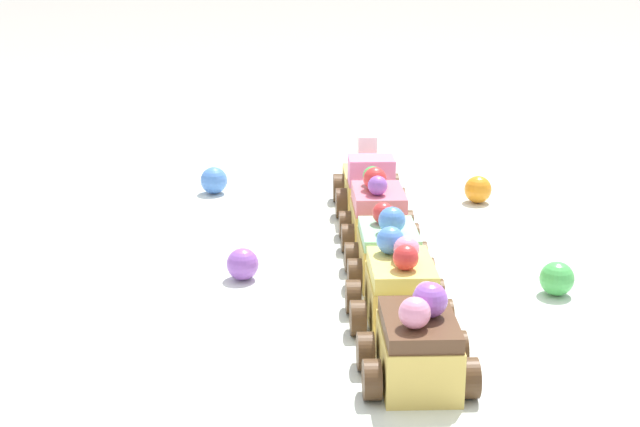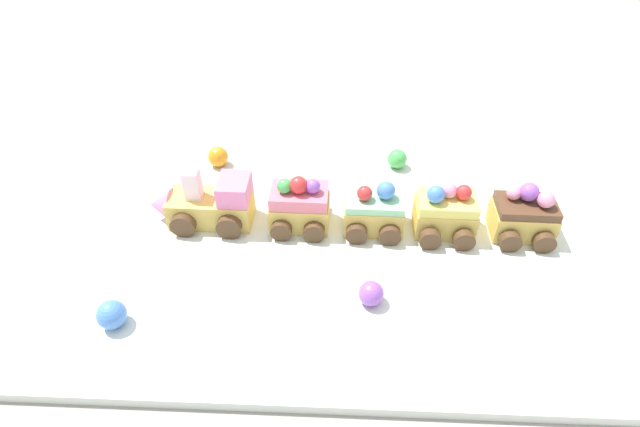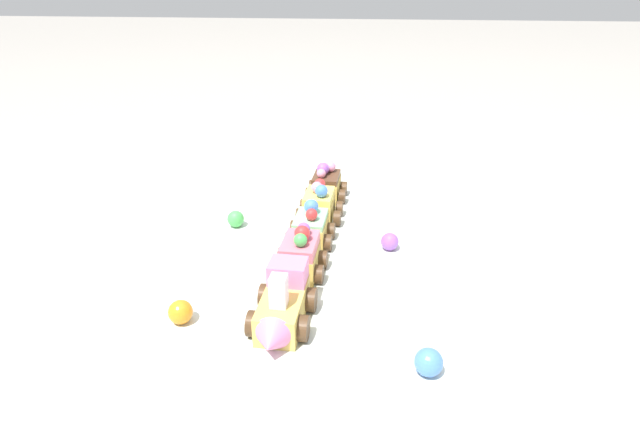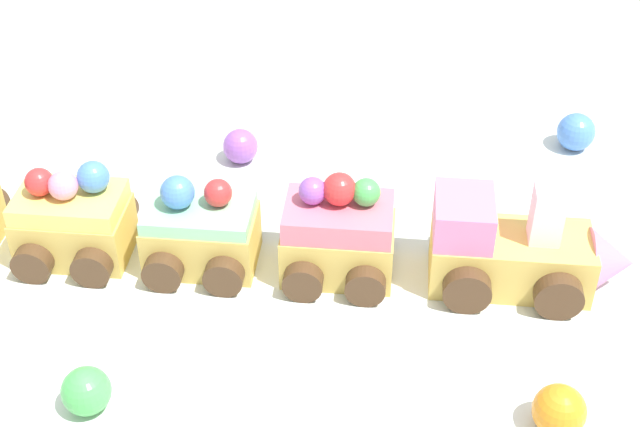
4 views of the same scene
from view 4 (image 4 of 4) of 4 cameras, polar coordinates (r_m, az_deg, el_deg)
The scene contains 10 objects.
ground_plane at distance 0.61m, azimuth -3.80°, elevation -2.00°, with size 10.00×10.00×0.00m, color gray.
display_board at distance 0.61m, azimuth -3.82°, elevation -1.56°, with size 0.81×0.40×0.01m, color silver.
cake_train_locomotive at distance 0.56m, azimuth 12.76°, elevation -2.45°, with size 0.12×0.07×0.07m.
cake_car_strawberry at distance 0.56m, azimuth 1.18°, elevation -1.50°, with size 0.07×0.07×0.07m.
cake_car_mint at distance 0.57m, azimuth -7.63°, elevation -1.24°, with size 0.07×0.07×0.07m.
cake_car_lemon at distance 0.59m, azimuth -15.49°, elevation -0.53°, with size 0.07×0.07×0.07m.
gumball_orange at distance 0.49m, azimuth 15.06°, elevation -12.09°, with size 0.03×0.03×0.03m, color orange.
gumball_green at distance 0.50m, azimuth -14.73°, elevation -10.93°, with size 0.03×0.03×0.03m, color #4CBC56.
gumball_purple at distance 0.67m, azimuth -5.12°, elevation 4.31°, with size 0.03×0.03×0.03m, color #9956C6.
gumball_blue at distance 0.71m, azimuth 16.06°, elevation 5.04°, with size 0.03×0.03×0.03m, color #4C84E0.
Camera 4 is at (0.08, -0.47, 0.39)m, focal length 50.00 mm.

